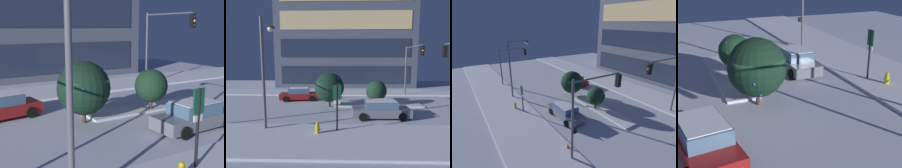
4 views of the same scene
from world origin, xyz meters
TOP-DOWN VIEW (x-y plane):
  - ground at (0.00, 0.00)m, footprint 52.00×52.00m
  - curb_strip_far at (0.00, 8.74)m, footprint 52.00×5.20m
  - median_strip at (5.18, 0.52)m, footprint 9.00×1.80m
  - car_near at (4.60, -3.99)m, footprint 4.80×2.09m
  - car_far at (-3.71, 3.17)m, footprint 4.72×2.56m
  - traffic_light_corner_far_right at (9.88, 4.69)m, footprint 0.32×5.77m
  - street_lamp_arched at (-3.88, -6.30)m, footprint 0.73×2.91m
  - parking_info_sign at (1.12, -7.40)m, footprint 0.55×0.12m
  - decorated_tree_median at (4.86, -0.02)m, footprint 2.09×2.10m
  - decorated_tree_left_of_median at (0.10, -0.06)m, footprint 2.98×2.98m

SIDE VIEW (x-z plane):
  - ground at x=0.00m, z-range 0.00..0.00m
  - curb_strip_far at x=0.00m, z-range 0.00..0.14m
  - median_strip at x=5.18m, z-range 0.00..0.14m
  - car_far at x=-3.71m, z-range -0.04..1.46m
  - car_near at x=4.60m, z-range -0.04..1.46m
  - decorated_tree_median at x=4.86m, z-range 0.30..3.01m
  - decorated_tree_left_of_median at x=0.10m, z-range 0.25..3.75m
  - parking_info_sign at x=1.12m, z-range 0.45..3.60m
  - traffic_light_corner_far_right at x=9.88m, z-range 1.36..7.90m
  - street_lamp_arched at x=-3.88m, z-range 1.16..8.66m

